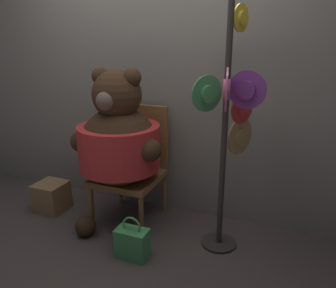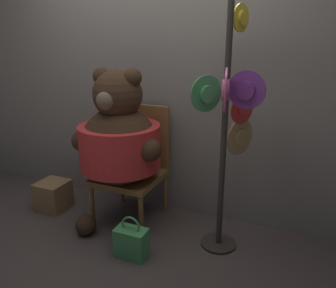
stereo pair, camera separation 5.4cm
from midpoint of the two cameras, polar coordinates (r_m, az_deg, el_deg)
ground_plane at (r=2.94m, az=-5.47°, el=-14.65°), size 14.00×14.00×0.00m
wall_back at (r=3.03m, az=-0.96°, el=8.77°), size 8.00×0.10×2.20m
chair at (r=2.98m, az=-5.31°, el=-3.15°), size 0.54×0.55×1.01m
teddy_bear at (r=2.75m, az=-7.93°, el=0.51°), size 0.82×0.73×1.37m
hat_display_rack at (r=2.37m, az=11.22°, el=3.33°), size 0.45×0.58×1.82m
handbag_on_ground at (r=2.58m, az=-5.78°, el=-16.61°), size 0.24×0.14×0.34m
wooden_crate at (r=3.38m, az=-18.89°, el=-8.42°), size 0.27×0.27×0.27m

